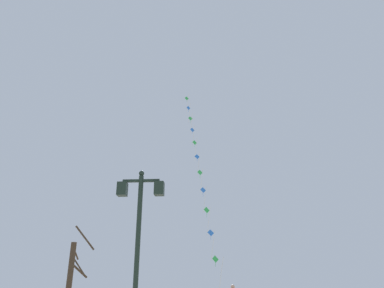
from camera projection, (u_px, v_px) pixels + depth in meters
twin_lantern_lamp_post at (139, 221)px, 10.25m from camera, size 1.39×0.28×4.86m
kite_train at (199, 165)px, 31.37m from camera, size 3.55×13.56×21.96m
bare_tree at (71, 278)px, 17.20m from camera, size 1.08×1.34×4.49m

